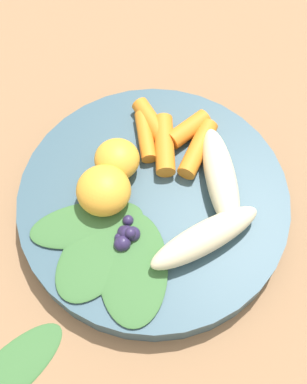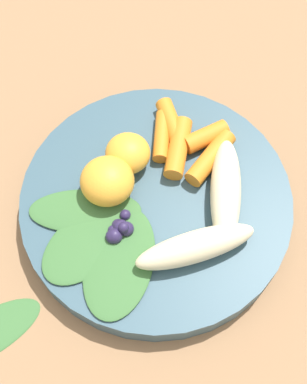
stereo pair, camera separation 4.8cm
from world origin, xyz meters
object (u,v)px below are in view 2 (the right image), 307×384
at_px(banana_peeled_left, 223,186).
at_px(orange_segment_near, 105,181).
at_px(bowl, 154,203).
at_px(banana_peeled_right, 192,247).

xyz_separation_m(banana_peeled_left, orange_segment_near, (-0.00, -0.11, 0.00)).
bearing_deg(banana_peeled_left, bowl, 97.89).
bearing_deg(bowl, banana_peeled_left, 93.89).
relative_size(bowl, banana_peeled_left, 2.37).
relative_size(banana_peeled_left, orange_segment_near, 2.17).
height_order(banana_peeled_left, banana_peeled_right, same).
xyz_separation_m(banana_peeled_right, orange_segment_near, (-0.06, -0.08, 0.00)).
xyz_separation_m(bowl, banana_peeled_left, (-0.00, 0.07, 0.03)).
bearing_deg(bowl, banana_peeled_right, 31.89).
height_order(banana_peeled_left, orange_segment_near, orange_segment_near).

